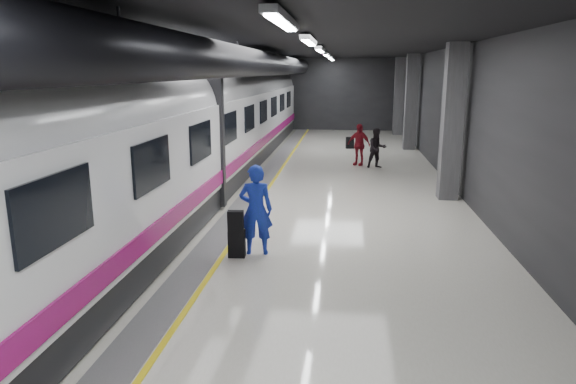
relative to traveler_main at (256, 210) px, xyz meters
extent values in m
plane|color=silver|center=(0.29, 3.34, -0.94)|extent=(40.00, 40.00, 0.00)
cube|color=black|center=(0.29, 3.34, 3.56)|extent=(10.00, 40.00, 0.02)
cube|color=#28282B|center=(0.29, 23.34, 1.31)|extent=(10.00, 0.02, 4.50)
cube|color=#28282B|center=(-4.71, 3.34, 1.31)|extent=(0.02, 40.00, 4.50)
cube|color=#28282B|center=(5.29, 3.34, 1.31)|extent=(0.02, 40.00, 4.50)
cube|color=slate|center=(-1.06, 3.34, -0.94)|extent=(0.65, 39.80, 0.01)
cube|color=yellow|center=(-0.66, 3.34, -0.93)|extent=(0.10, 39.80, 0.01)
cylinder|color=black|center=(-1.01, 3.34, 3.01)|extent=(0.80, 38.00, 0.80)
cube|color=silver|center=(0.89, -2.66, 3.46)|extent=(0.22, 2.60, 0.10)
cube|color=silver|center=(0.89, 2.34, 3.46)|extent=(0.22, 2.60, 0.10)
cube|color=silver|center=(0.89, 7.34, 3.46)|extent=(0.22, 2.60, 0.10)
cube|color=silver|center=(0.89, 12.34, 3.46)|extent=(0.22, 2.60, 0.10)
cube|color=silver|center=(0.89, 17.34, 3.46)|extent=(0.22, 2.60, 0.10)
cube|color=silver|center=(0.89, 21.34, 3.46)|extent=(0.22, 2.60, 0.10)
cube|color=#515154|center=(4.84, 5.34, 1.31)|extent=(0.55, 0.55, 4.50)
cube|color=#515154|center=(4.84, 15.34, 1.31)|extent=(0.55, 0.55, 4.50)
cube|color=#515154|center=(4.84, 21.34, 1.31)|extent=(0.55, 0.55, 4.50)
cube|color=black|center=(-2.96, 3.34, -0.59)|extent=(2.80, 38.00, 0.60)
cube|color=white|center=(-2.96, 3.34, 0.81)|extent=(2.90, 38.00, 2.20)
cylinder|color=white|center=(-2.96, 3.34, 1.76)|extent=(2.80, 38.00, 2.80)
cube|color=#950D61|center=(-1.49, 3.34, 0.01)|extent=(0.04, 38.00, 0.35)
cube|color=black|center=(-2.96, 3.34, 1.06)|extent=(3.05, 0.25, 3.80)
cube|color=black|center=(-1.49, -4.66, 1.21)|extent=(0.05, 1.60, 0.85)
cube|color=black|center=(-1.49, -1.66, 1.21)|extent=(0.05, 1.60, 0.85)
cube|color=black|center=(-1.49, 1.34, 1.21)|extent=(0.05, 1.60, 0.85)
cube|color=black|center=(-1.49, 4.34, 1.21)|extent=(0.05, 1.60, 0.85)
cube|color=black|center=(-1.49, 7.34, 1.21)|extent=(0.05, 1.60, 0.85)
cube|color=black|center=(-1.49, 10.34, 1.21)|extent=(0.05, 1.60, 0.85)
cube|color=black|center=(-1.49, 13.34, 1.21)|extent=(0.05, 1.60, 0.85)
cube|color=black|center=(-1.49, 16.34, 1.21)|extent=(0.05, 1.60, 0.85)
cube|color=black|center=(-1.49, 19.34, 1.21)|extent=(0.05, 1.60, 0.85)
imported|color=#1B23CB|center=(0.00, 0.00, 0.00)|extent=(0.74, 0.53, 1.88)
cube|color=black|center=(-0.36, -0.24, -0.66)|extent=(0.36, 0.24, 0.56)
cube|color=black|center=(-0.37, -0.27, -0.17)|extent=(0.33, 0.19, 0.42)
imported|color=black|center=(3.00, 10.10, -0.17)|extent=(0.89, 0.78, 1.55)
imported|color=maroon|center=(2.32, 10.65, -0.11)|extent=(1.06, 0.81, 1.67)
cube|color=black|center=(1.99, 15.24, -0.66)|extent=(0.41, 0.30, 0.56)
camera|label=1|loc=(1.80, -9.99, 2.77)|focal=32.00mm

